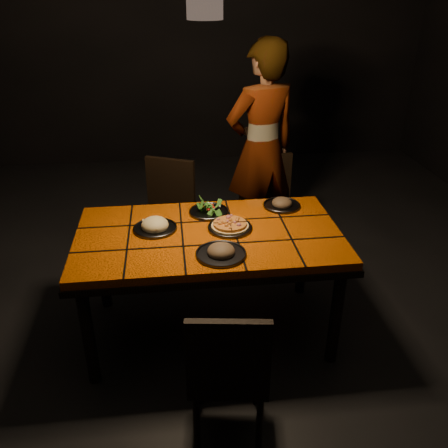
{
  "coord_description": "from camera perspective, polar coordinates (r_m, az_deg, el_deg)",
  "views": [
    {
      "loc": [
        -0.21,
        -2.52,
        2.11
      ],
      "look_at": [
        0.09,
        -0.03,
        0.82
      ],
      "focal_mm": 38.0,
      "sensor_mm": 36.0,
      "label": 1
    }
  ],
  "objects": [
    {
      "name": "pendant_lamp",
      "position": [
        2.54,
        -2.34,
        25.11
      ],
      "size": [
        0.18,
        0.18,
        1.06
      ],
      "color": "black",
      "rests_on": "room_shell"
    },
    {
      "name": "plate_mushroom_a",
      "position": [
        2.63,
        -0.36,
        -3.32
      ],
      "size": [
        0.29,
        0.29,
        0.09
      ],
      "color": "#3A3A3F",
      "rests_on": "dining_table"
    },
    {
      "name": "chair_far_right",
      "position": [
        4.02,
        5.63,
        3.14
      ],
      "size": [
        0.38,
        0.38,
        0.83
      ],
      "rotation": [
        0.0,
        0.0,
        -0.0
      ],
      "color": "black",
      "rests_on": "ground"
    },
    {
      "name": "plate_salad",
      "position": [
        3.11,
        -1.85,
        1.78
      ],
      "size": [
        0.26,
        0.26,
        0.07
      ],
      "color": "#3A3A3F",
      "rests_on": "dining_table"
    },
    {
      "name": "dining_table",
      "position": [
        2.91,
        -1.84,
        -2.39
      ],
      "size": [
        1.62,
        0.92,
        0.75
      ],
      "color": "#EA5E07",
      "rests_on": "ground"
    },
    {
      "name": "room_shell",
      "position": [
        2.61,
        -2.12,
        13.66
      ],
      "size": [
        6.04,
        7.04,
        3.08
      ],
      "color": "black",
      "rests_on": "ground"
    },
    {
      "name": "diner",
      "position": [
        3.95,
        4.53,
        8.95
      ],
      "size": [
        0.74,
        0.61,
        1.75
      ],
      "primitive_type": "imported",
      "rotation": [
        0.0,
        0.0,
        3.48
      ],
      "color": "brown",
      "rests_on": "ground"
    },
    {
      "name": "plate_mushroom_b",
      "position": [
        3.22,
        6.97,
        2.46
      ],
      "size": [
        0.25,
        0.25,
        0.08
      ],
      "color": "#3A3A3F",
      "rests_on": "dining_table"
    },
    {
      "name": "chair_near",
      "position": [
        2.34,
        0.52,
        -17.02
      ],
      "size": [
        0.43,
        0.43,
        0.84
      ],
      "rotation": [
        0.0,
        0.0,
        3.0
      ],
      "color": "black",
      "rests_on": "ground"
    },
    {
      "name": "plate_pasta",
      "position": [
        2.93,
        -8.3,
        -0.25
      ],
      "size": [
        0.27,
        0.27,
        0.09
      ],
      "color": "#3A3A3F",
      "rests_on": "dining_table"
    },
    {
      "name": "plate_pizza",
      "position": [
        2.91,
        0.72,
        -0.28
      ],
      "size": [
        0.28,
        0.28,
        0.04
      ],
      "color": "#3A3A3F",
      "rests_on": "dining_table"
    },
    {
      "name": "chair_far_left",
      "position": [
        3.76,
        -6.91,
        1.84
      ],
      "size": [
        0.53,
        0.53,
        0.89
      ],
      "rotation": [
        0.0,
        0.0,
        -0.42
      ],
      "color": "black",
      "rests_on": "ground"
    }
  ]
}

